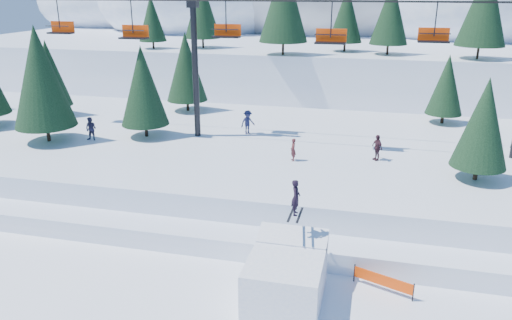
% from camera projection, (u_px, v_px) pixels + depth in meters
% --- Properties ---
extents(mid_shelf, '(70.00, 22.00, 2.50)m').
position_uv_depth(mid_shelf, '(316.00, 160.00, 36.25)').
color(mid_shelf, white).
rests_on(mid_shelf, ground).
extents(berm, '(70.00, 6.00, 1.10)m').
position_uv_depth(berm, '(292.00, 231.00, 27.30)').
color(berm, white).
rests_on(berm, ground).
extents(mountain_ridge, '(119.00, 61.51, 26.46)m').
position_uv_depth(mountain_ridge, '(329.00, 9.00, 85.43)').
color(mountain_ridge, white).
rests_on(mountain_ridge, ground).
extents(jump_kicker, '(3.21, 4.41, 5.15)m').
position_uv_depth(jump_kicker, '(286.00, 276.00, 21.86)').
color(jump_kicker, white).
rests_on(jump_kicker, ground).
extents(chairlift, '(46.56, 3.21, 10.28)m').
position_uv_depth(chairlift, '(329.00, 47.00, 33.51)').
color(chairlift, black).
rests_on(chairlift, mid_shelf).
extents(conifer_stand, '(63.87, 16.10, 8.89)m').
position_uv_depth(conifer_stand, '(355.00, 86.00, 34.38)').
color(conifer_stand, black).
rests_on(conifer_stand, mid_shelf).
extents(distant_skiers, '(30.43, 6.73, 1.83)m').
position_uv_depth(distant_skiers, '(275.00, 132.00, 35.64)').
color(distant_skiers, '#1C3031').
rests_on(distant_skiers, mid_shelf).
extents(banner_near, '(2.67, 1.06, 0.90)m').
position_uv_depth(banner_near, '(383.00, 281.00, 22.67)').
color(banner_near, black).
rests_on(banner_near, ground).
extents(banner_far, '(2.81, 0.60, 0.90)m').
position_uv_depth(banner_far, '(511.00, 272.00, 23.37)').
color(banner_far, black).
rests_on(banner_far, ground).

